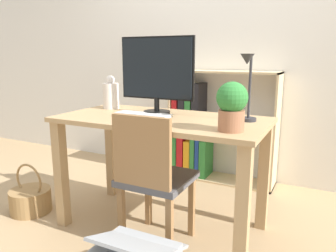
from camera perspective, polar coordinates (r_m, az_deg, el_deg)
The scene contains 11 objects.
ground_plane at distance 2.39m, azimuth -1.12°, elevation -16.91°, with size 10.00×10.00×0.00m, color tan.
wall_back at distance 3.19m, azimuth 9.11°, elevation 14.57°, with size 8.00×0.05×2.60m.
desk at distance 2.15m, azimuth -1.19°, elevation -2.32°, with size 1.36×0.68×0.77m.
monitor at distance 2.24m, azimuth -1.99°, elevation 9.58°, with size 0.54×0.19×0.52m.
keyboard at distance 2.19m, azimuth -4.41°, elevation 2.01°, with size 0.38×0.12×0.02m.
vase at distance 2.50m, azimuth -9.92°, elevation 5.45°, with size 0.12×0.12×0.25m.
desk_lamp at distance 1.98m, azimuth 13.74°, elevation 7.58°, with size 0.10×0.19×0.40m.
potted_plant at distance 1.75m, azimuth 11.05°, elevation 3.63°, with size 0.17×0.17×0.26m.
chair at distance 1.97m, azimuth -2.71°, elevation -8.66°, with size 0.40×0.40×0.84m.
bookshelf at distance 3.14m, azimuth 5.74°, elevation -0.78°, with size 0.99×0.28×1.03m.
basket at distance 2.74m, azimuth -22.83°, elevation -11.67°, with size 0.30×0.30×0.38m.
Camera 1 is at (0.97, -1.84, 1.16)m, focal length 35.00 mm.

